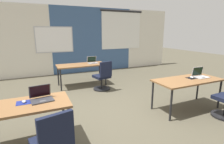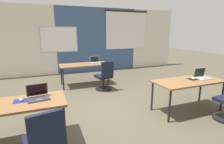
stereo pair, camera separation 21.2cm
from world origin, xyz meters
TOP-DOWN VIEW (x-y plane):
  - ground_plane at (0.00, 0.00)m, footprint 24.00×24.00m
  - back_wall_assembly at (0.05, 4.19)m, footprint 10.00×0.27m
  - desk_near_left at (-1.75, -0.60)m, footprint 1.60×0.70m
  - desk_near_right at (1.75, -0.60)m, footprint 1.60×0.70m
  - desk_far_center at (0.00, 2.20)m, footprint 1.60×0.70m
  - laptop_near_right_end at (2.17, -0.57)m, footprint 0.34×0.28m
  - mousepad_near_right_end at (1.91, -0.56)m, footprint 0.22×0.19m
  - mouse_near_right_end at (1.91, -0.56)m, footprint 0.07×0.11m
  - laptop_far_right at (0.40, 2.27)m, footprint 0.33×0.30m
  - chair_far_right at (0.46, 1.45)m, footprint 0.52×0.57m
  - laptop_near_left_inner at (-1.36, -0.52)m, footprint 0.37×0.33m
  - mousepad_near_left_inner at (-1.61, -0.53)m, footprint 0.22×0.19m
  - mouse_near_left_inner at (-1.61, -0.53)m, footprint 0.07×0.11m

SIDE VIEW (x-z plane):
  - ground_plane at x=0.00m, z-range 0.00..0.00m
  - chair_far_right at x=0.46m, z-range -0.08..0.84m
  - desk_near_left at x=-1.75m, z-range 0.30..1.02m
  - desk_near_right at x=1.75m, z-range 0.30..1.02m
  - desk_far_center at x=0.00m, z-range 0.30..1.02m
  - mousepad_near_right_end at x=1.91m, z-range 0.72..0.72m
  - mousepad_near_left_inner at x=-1.61m, z-range 0.72..0.72m
  - mouse_near_right_end at x=1.91m, z-range 0.72..0.76m
  - mouse_near_left_inner at x=-1.61m, z-range 0.72..0.76m
  - laptop_far_right at x=0.40m, z-range 0.65..0.88m
  - laptop_near_left_inner at x=-1.36m, z-range 0.65..0.89m
  - laptop_near_right_end at x=2.17m, z-range 0.65..0.89m
  - back_wall_assembly at x=0.05m, z-range 0.01..2.81m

